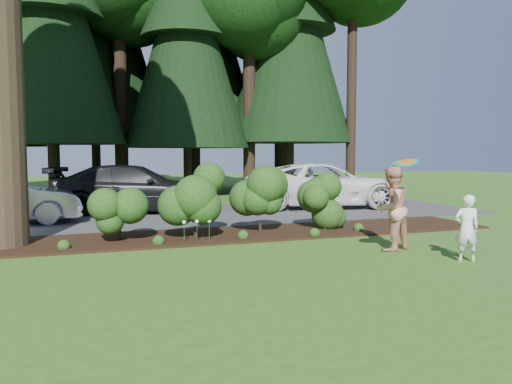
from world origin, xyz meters
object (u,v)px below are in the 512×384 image
at_px(car_dark_suv, 135,189).
at_px(frisbee, 405,163).
at_px(car_white_suv, 324,185).
at_px(adult, 391,208).
at_px(child, 467,228).

distance_m(car_dark_suv, frisbee, 10.92).
relative_size(car_white_suv, frisbee, 12.45).
height_order(adult, frisbee, frisbee).
xyz_separation_m(child, adult, (-0.73, 1.48, 0.26)).
relative_size(adult, frisbee, 3.72).
bearing_deg(car_dark_suv, adult, -140.40).
bearing_deg(car_dark_suv, car_white_suv, -83.80).
bearing_deg(adult, frisbee, 42.25).
relative_size(child, adult, 0.72).
xyz_separation_m(car_dark_suv, adult, (4.61, -8.80, 0.06)).
relative_size(child, frisbee, 2.68).
bearing_deg(child, frisbee, 14.31).
distance_m(car_dark_suv, child, 11.59).
bearing_deg(adult, car_white_suv, -130.26).
bearing_deg(adult, child, 92.94).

